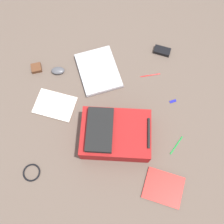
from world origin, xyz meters
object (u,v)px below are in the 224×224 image
object	(u,v)px
computer_mouse	(59,71)
cable_coil	(32,173)
book_manual	(164,188)
pen_blue	(151,75)
power_brick	(163,51)
pen_black	(177,145)
earbud_pouch	(37,68)
backpack	(115,134)
laptop	(99,71)
usb_stick	(174,101)
book_blue	(56,105)

from	to	relation	value
computer_mouse	cable_coil	xyz separation A→B (m)	(-0.72, 0.15, -0.01)
book_manual	pen_blue	bearing A→B (deg)	0.47
power_brick	pen_black	bearing A→B (deg)	-178.58
computer_mouse	earbud_pouch	xyz separation A→B (m)	(0.03, 0.16, -0.00)
pen_black	book_manual	bearing A→B (deg)	156.18
pen_black	computer_mouse	bearing A→B (deg)	53.73
backpack	laptop	distance (m)	0.51
backpack	power_brick	size ratio (longest dim) A/B	3.83
laptop	cable_coil	world-z (taller)	laptop
power_brick	pen_blue	size ratio (longest dim) A/B	0.82
usb_stick	pen_black	bearing A→B (deg)	177.02
book_blue	backpack	bearing A→B (deg)	-121.41
laptop	book_manual	size ratio (longest dim) A/B	1.43
book_manual	earbud_pouch	world-z (taller)	earbud_pouch
book_blue	computer_mouse	size ratio (longest dim) A/B	3.27
book_manual	pen_black	distance (m)	0.29
power_brick	usb_stick	size ratio (longest dim) A/B	2.57
backpack	computer_mouse	xyz separation A→B (m)	(0.51, 0.39, -0.07)
power_brick	pen_blue	world-z (taller)	power_brick
backpack	usb_stick	world-z (taller)	backpack
computer_mouse	usb_stick	bearing A→B (deg)	-108.48
cable_coil	pen_black	bearing A→B (deg)	-81.69
pen_blue	earbud_pouch	bearing A→B (deg)	84.06
book_manual	cable_coil	xyz separation A→B (m)	(0.13, 0.82, -0.00)
book_manual	computer_mouse	distance (m)	1.08
book_blue	cable_coil	xyz separation A→B (m)	(-0.45, 0.13, -0.00)
book_blue	pen_blue	distance (m)	0.72
laptop	earbud_pouch	distance (m)	0.45
usb_stick	power_brick	bearing A→B (deg)	4.80
pen_blue	power_brick	bearing A→B (deg)	-28.25
laptop	book_blue	size ratio (longest dim) A/B	1.30
book_manual	power_brick	size ratio (longest dim) A/B	2.38
laptop	usb_stick	xyz separation A→B (m)	(-0.26, -0.52, -0.01)
computer_mouse	pen_black	world-z (taller)	computer_mouse
computer_mouse	cable_coil	bearing A→B (deg)	168.46
cable_coil	earbud_pouch	bearing A→B (deg)	0.96
book_blue	power_brick	distance (m)	0.89
book_blue	usb_stick	world-z (taller)	book_blue
book_manual	cable_coil	bearing A→B (deg)	81.34
cable_coil	power_brick	bearing A→B (deg)	-47.09
computer_mouse	power_brick	world-z (taller)	computer_mouse
book_manual	earbud_pouch	bearing A→B (deg)	43.73
book_blue	pen_black	world-z (taller)	book_blue
laptop	pen_black	distance (m)	0.76
backpack	laptop	world-z (taller)	backpack
cable_coil	backpack	bearing A→B (deg)	-68.75
book_blue	pen_blue	size ratio (longest dim) A/B	2.14
backpack	power_brick	xyz separation A→B (m)	(0.65, -0.39, -0.07)
book_blue	computer_mouse	xyz separation A→B (m)	(0.27, -0.01, 0.01)
backpack	book_blue	world-z (taller)	backpack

